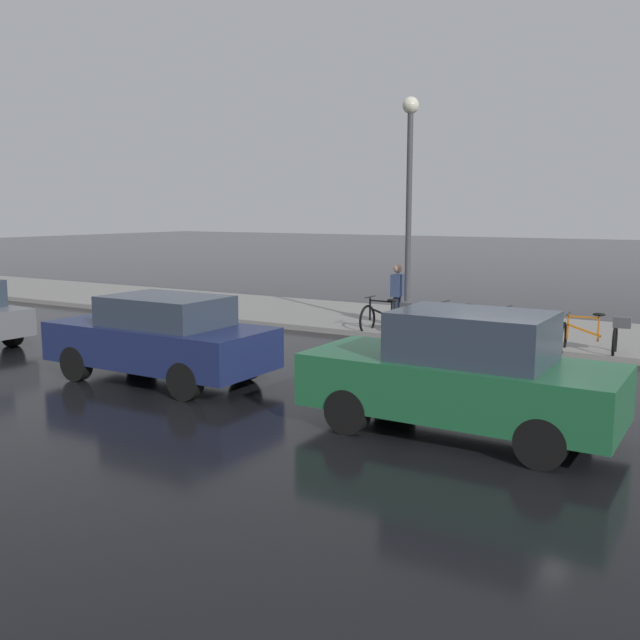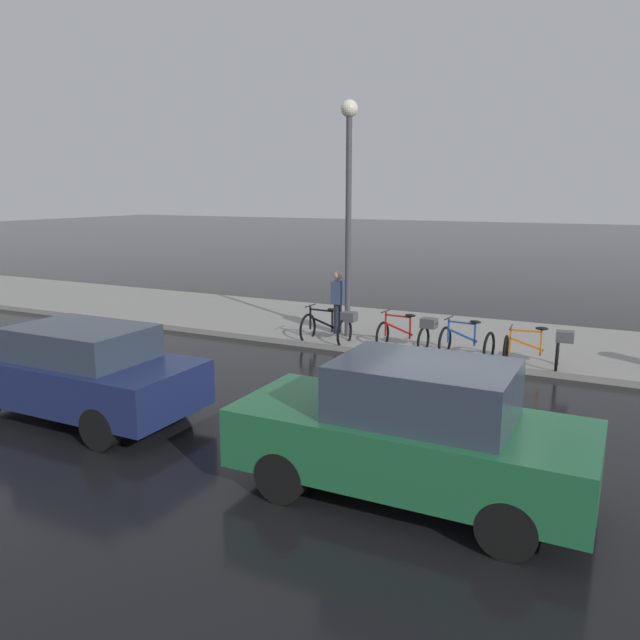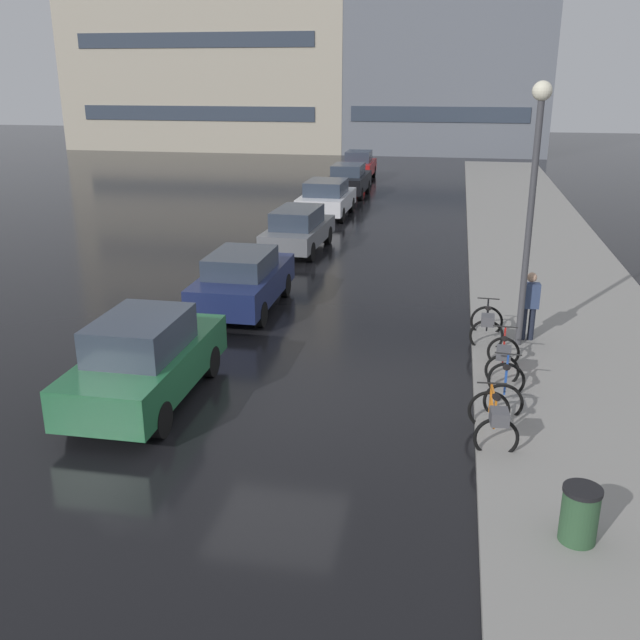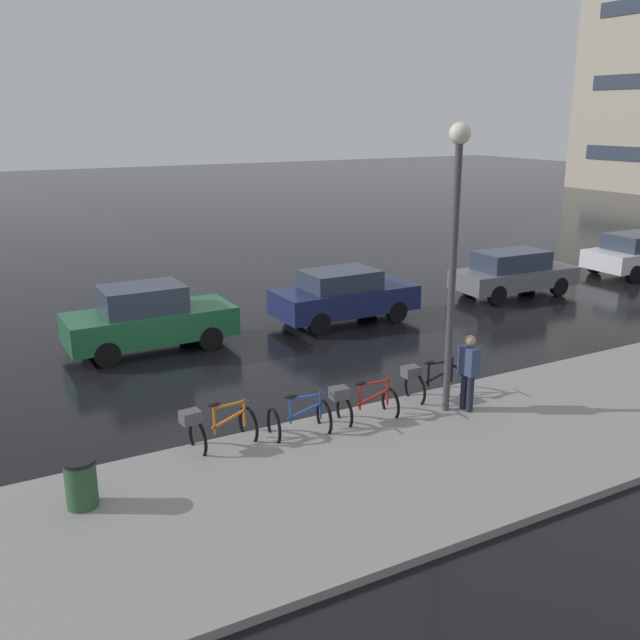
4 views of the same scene
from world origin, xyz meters
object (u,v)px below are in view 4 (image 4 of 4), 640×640
Objects in this scene: bicycle_third at (361,403)px; streetlamp at (455,230)px; car_green at (149,319)px; car_white at (638,254)px; trash_bin at (81,487)px; car_navy at (344,295)px; car_grey at (513,273)px; bicycle_farthest at (430,381)px; bicycle_nearest at (216,427)px; pedestrian at (468,371)px; bicycle_second at (300,420)px.

bicycle_third is 3.78m from streetlamp.
bicycle_third is at bearing -104.13° from streetlamp.
car_green is 1.02× the size of car_white.
bicycle_third is 5.48m from trash_bin.
car_navy is at bearing -89.41° from car_white.
trash_bin is (0.67, -5.44, -0.02)m from bicycle_third.
trash_bin is at bearing -65.46° from car_grey.
bicycle_third is 1.03× the size of bicycle_farthest.
car_green is 4.66× the size of trash_bin.
pedestrian is (0.95, 5.01, 0.48)m from bicycle_nearest.
streetlamp is at bearing -50.57° from car_grey.
pedestrian is 2.86m from streetlamp.
car_green is 0.74× the size of streetlamp.
car_white is 23.25m from trash_bin.
car_grey is 1.04× the size of car_white.
trash_bin is at bearing -71.78° from car_white.
car_grey is at bearing 114.54° from trash_bin.
bicycle_nearest is 0.31× the size of car_grey.
car_white is at bearing 111.63° from bicycle_third.
car_green is 2.48× the size of pedestrian.
car_green is 12.39m from car_grey.
car_white is 2.43× the size of pedestrian.
car_navy is at bearing 165.54° from bicycle_farthest.
car_navy is 7.24m from pedestrian.
bicycle_nearest is 4.77m from bicycle_farthest.
car_white reaches higher than bicycle_second.
bicycle_second is 0.27× the size of car_green.
trash_bin is (7.27, -22.08, -0.34)m from car_white.
car_grey is 0.75× the size of streetlamp.
bicycle_nearest is 5.75m from streetlamp.
pedestrian is 1.88× the size of trash_bin.
bicycle_farthest reaches higher than bicycle_nearest.
streetlamp reaches higher than bicycle_nearest.
bicycle_farthest is at bearing -14.46° from car_navy.
streetlamp reaches higher than pedestrian.
bicycle_second is at bearing 8.05° from car_green.
bicycle_third is 0.24× the size of streetlamp.
bicycle_second is 0.27× the size of car_navy.
pedestrian reaches higher than bicycle_second.
car_grey is (0.21, 12.39, -0.06)m from car_green.
car_grey is at bearing 131.53° from pedestrian.
car_green reaches higher than trash_bin.
car_white is at bearing 107.88° from bicycle_nearest.
bicycle_second is at bearing -91.29° from bicycle_third.
pedestrian reaches higher than trash_bin.
car_navy is at bearing 151.71° from bicycle_third.
bicycle_farthest is at bearing 169.98° from streetlamp.
bicycle_nearest is 0.33× the size of car_white.
bicycle_third is 17.90m from car_white.
car_green is at bearing -90.99° from car_grey.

